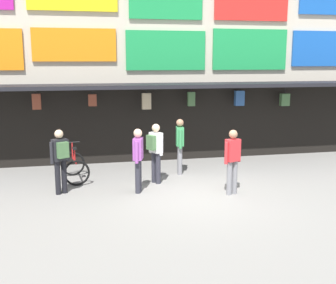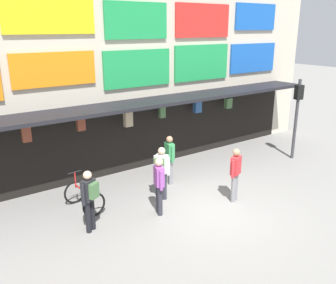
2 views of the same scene
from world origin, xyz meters
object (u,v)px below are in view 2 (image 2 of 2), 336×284
traffic_light_far (297,106)px  pedestrian_in_green (169,157)px  pedestrian_in_black (159,183)px  pedestrian_in_blue (161,169)px  pedestrian_in_yellow (90,197)px  bicycle_parked (84,197)px  pedestrian_in_white (235,172)px

traffic_light_far → pedestrian_in_green: (-5.54, 0.87, -1.19)m
pedestrian_in_black → pedestrian_in_blue: 0.93m
traffic_light_far → pedestrian_in_yellow: (-8.98, -0.42, -1.16)m
bicycle_parked → pedestrian_in_black: pedestrian_in_black is taller
pedestrian_in_yellow → pedestrian_in_white: bearing=-12.2°
bicycle_parked → pedestrian_in_blue: size_ratio=0.73×
traffic_light_far → pedestrian_in_green: 5.73m
bicycle_parked → pedestrian_in_black: size_ratio=0.73×
traffic_light_far → pedestrian_in_yellow: 9.07m
traffic_light_far → pedestrian_in_black: 7.16m
pedestrian_in_black → pedestrian_in_white: 2.42m
pedestrian_in_yellow → pedestrian_in_blue: size_ratio=1.00×
pedestrian_in_yellow → traffic_light_far: bearing=2.7°
pedestrian_in_white → pedestrian_in_green: 2.37m
bicycle_parked → pedestrian_in_blue: bearing=-18.7°
pedestrian_in_black → traffic_light_far: bearing=5.6°
bicycle_parked → pedestrian_in_green: size_ratio=0.73×
pedestrian_in_black → pedestrian_in_blue: (0.58, 0.73, 0.04)m
traffic_light_far → pedestrian_in_green: size_ratio=1.90×
pedestrian_in_yellow → pedestrian_in_black: same height
bicycle_parked → pedestrian_in_blue: pedestrian_in_blue is taller
traffic_light_far → bicycle_parked: 8.87m
pedestrian_in_black → pedestrian_in_yellow: bearing=172.3°
pedestrian_in_green → pedestrian_in_black: bearing=-133.7°
pedestrian_in_yellow → pedestrian_in_white: (4.29, -0.93, -0.04)m
bicycle_parked → pedestrian_in_white: size_ratio=0.73×
pedestrian_in_white → pedestrian_in_green: (-0.84, 2.22, 0.00)m
bicycle_parked → pedestrian_in_yellow: pedestrian_in_yellow is taller
pedestrian_in_green → pedestrian_in_blue: bearing=-137.5°
traffic_light_far → pedestrian_in_green: traffic_light_far is taller
traffic_light_far → pedestrian_in_black: (-7.03, -0.69, -1.19)m
pedestrian_in_white → traffic_light_far: bearing=16.0°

